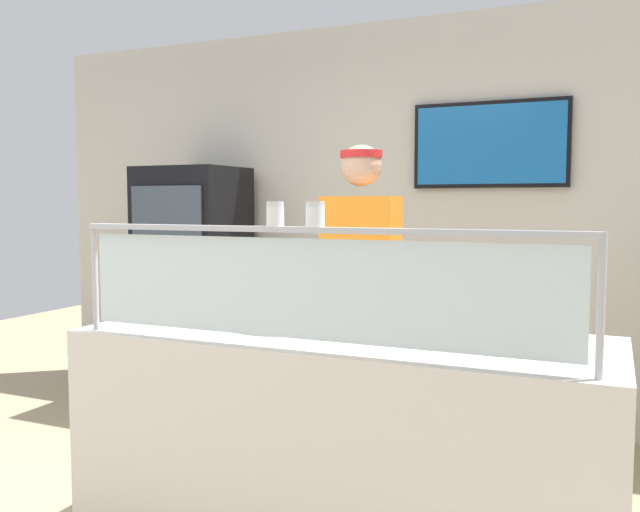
# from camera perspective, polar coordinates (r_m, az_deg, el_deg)

# --- Properties ---
(ground_plane) EXTENTS (12.00, 12.00, 0.00)m
(ground_plane) POSITION_cam_1_polar(r_m,az_deg,el_deg) (3.51, 5.80, -20.20)
(ground_plane) COLOR tan
(ground_plane) RESTS_ON ground
(shop_rear_unit) EXTENTS (6.49, 0.13, 2.70)m
(shop_rear_unit) POSITION_cam_1_polar(r_m,az_deg,el_deg) (4.56, 11.54, 3.12)
(shop_rear_unit) COLOR beige
(shop_rear_unit) RESTS_ON ground
(serving_counter) EXTENTS (2.09, 0.77, 0.95)m
(serving_counter) POSITION_cam_1_polar(r_m,az_deg,el_deg) (2.79, 1.83, -16.28)
(serving_counter) COLOR silver
(serving_counter) RESTS_ON ground
(sneeze_guard) EXTENTS (1.92, 0.06, 0.43)m
(sneeze_guard) POSITION_cam_1_polar(r_m,az_deg,el_deg) (2.32, -1.16, -1.41)
(sneeze_guard) COLOR #B2B5BC
(sneeze_guard) RESTS_ON serving_counter
(pizza_tray) EXTENTS (0.52, 0.52, 0.04)m
(pizza_tray) POSITION_cam_1_polar(r_m,az_deg,el_deg) (2.84, -2.92, -5.57)
(pizza_tray) COLOR #9EA0A8
(pizza_tray) RESTS_ON serving_counter
(pizza_server) EXTENTS (0.14, 0.29, 0.01)m
(pizza_server) POSITION_cam_1_polar(r_m,az_deg,el_deg) (2.82, -3.03, -5.21)
(pizza_server) COLOR #ADAFB7
(pizza_server) RESTS_ON pizza_tray
(parmesan_shaker) EXTENTS (0.06, 0.06, 0.09)m
(parmesan_shaker) POSITION_cam_1_polar(r_m,az_deg,el_deg) (2.36, -3.84, 3.47)
(parmesan_shaker) COLOR white
(parmesan_shaker) RESTS_ON sneeze_guard
(pepper_flake_shaker) EXTENTS (0.07, 0.07, 0.09)m
(pepper_flake_shaker) POSITION_cam_1_polar(r_m,az_deg,el_deg) (2.29, -0.41, 3.45)
(pepper_flake_shaker) COLOR white
(pepper_flake_shaker) RESTS_ON sneeze_guard
(worker_figure) EXTENTS (0.41, 0.50, 1.76)m
(worker_figure) POSITION_cam_1_polar(r_m,az_deg,el_deg) (3.43, 3.53, -3.17)
(worker_figure) COLOR #23232D
(worker_figure) RESTS_ON ground
(drink_fridge) EXTENTS (0.67, 0.62, 1.72)m
(drink_fridge) POSITION_cam_1_polar(r_m,az_deg,el_deg) (4.91, -10.75, -2.60)
(drink_fridge) COLOR black
(drink_fridge) RESTS_ON ground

